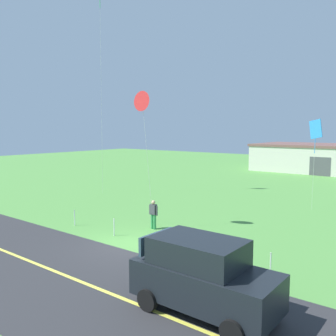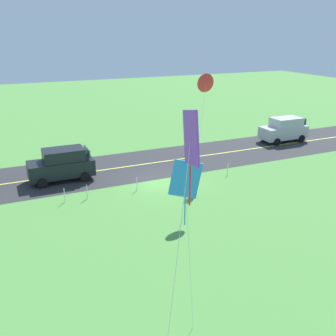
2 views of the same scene
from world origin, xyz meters
name	(u,v)px [view 2 (image 2 of 2)]	position (x,y,z in m)	size (l,w,h in m)	color
ground_plane	(162,182)	(0.00, 0.00, -0.05)	(120.00, 120.00, 0.10)	#549342
asphalt_road	(142,165)	(0.00, -4.00, 0.00)	(120.00, 7.00, 0.00)	#2D2D30
road_centre_stripe	(142,164)	(0.00, -4.00, 0.01)	(120.00, 0.16, 0.00)	#E5E04C
car_suv_foreground	(62,164)	(6.17, -3.14, 1.15)	(4.40, 2.12, 2.24)	black
car_parked_west_far	(284,129)	(-14.57, -4.92, 1.15)	(4.40, 2.12, 2.24)	#B7B7BC
person_adult_near	(193,182)	(-0.87, 2.92, 0.86)	(0.58, 0.22, 1.60)	#338C4C
kite_red_low	(206,84)	(-1.60, 2.90, 6.95)	(1.29, 0.27, 7.52)	silver
kite_yellow_high	(190,144)	(6.06, 15.75, 7.53)	(1.49, 1.59, 8.34)	silver
kite_green_far	(185,182)	(4.69, 12.83, 5.38)	(1.01, 0.70, 6.13)	silver
fence_post_0	(228,169)	(-4.87, 0.70, 0.45)	(0.05, 0.05, 0.90)	silver
fence_post_1	(188,175)	(-1.65, 0.70, 0.45)	(0.05, 0.05, 0.90)	silver
fence_post_2	(137,184)	(2.08, 0.70, 0.45)	(0.05, 0.05, 0.90)	silver
fence_post_3	(87,192)	(5.35, 0.70, 0.45)	(0.05, 0.05, 0.90)	silver
fence_post_4	(65,195)	(6.73, 0.70, 0.45)	(0.05, 0.05, 0.90)	silver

